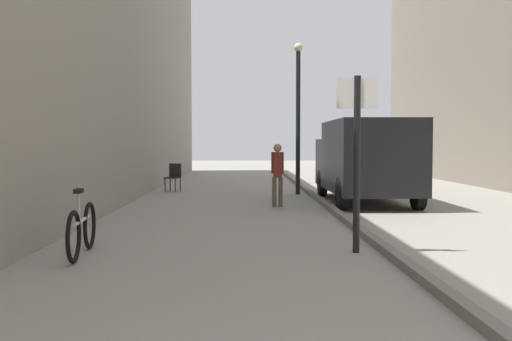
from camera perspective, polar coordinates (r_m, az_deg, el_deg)
ground_plane at (r=13.29m, az=0.97°, el=-4.21°), size 80.00×80.00×0.00m
kerb_strip at (r=13.44m, az=7.73°, el=-3.90°), size 0.16×40.00×0.12m
pedestrian_main_foreground at (r=14.24m, az=2.20°, el=0.00°), size 0.32×0.21×1.61m
delivery_van at (r=15.57m, az=11.07°, el=1.19°), size 2.09×5.13×2.22m
street_sign_post at (r=8.35m, az=10.23°, el=2.26°), size 0.59×0.18×2.60m
lamp_post at (r=17.77m, az=4.30°, el=6.33°), size 0.28×0.28×4.76m
bicycle_leaning at (r=8.46m, az=-17.28°, el=-5.74°), size 0.18×1.77×0.98m
cafe_chair_near_window at (r=19.02m, az=-8.36°, el=-0.48°), size 0.56×0.56×0.94m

